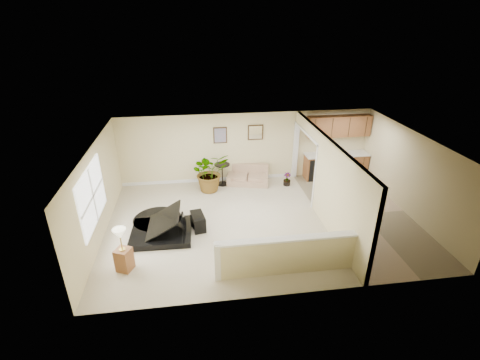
{
  "coord_description": "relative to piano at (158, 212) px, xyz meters",
  "views": [
    {
      "loc": [
        -1.86,
        -8.6,
        5.56
      ],
      "look_at": [
        -0.61,
        0.4,
        1.21
      ],
      "focal_mm": 26.0,
      "sensor_mm": 36.0,
      "label": 1
    }
  ],
  "objects": [
    {
      "name": "wall_art_left",
      "position": [
        2.0,
        3.13,
        1.1
      ],
      "size": [
        0.48,
        0.04,
        0.58
      ],
      "color": "#382714",
      "rests_on": "back_wall"
    },
    {
      "name": "floor",
      "position": [
        2.95,
        0.16,
        -0.65
      ],
      "size": [
        9.0,
        9.0,
        0.0
      ],
      "primitive_type": "plane",
      "color": "#BCAC92",
      "rests_on": "ground"
    },
    {
      "name": "left_window",
      "position": [
        -1.54,
        -0.34,
        0.8
      ],
      "size": [
        0.05,
        2.15,
        1.45
      ],
      "primitive_type": "cube",
      "color": "white",
      "rests_on": "left_wall"
    },
    {
      "name": "interior_partition",
      "position": [
        4.75,
        0.41,
        0.57
      ],
      "size": [
        0.18,
        5.99,
        2.5
      ],
      "color": "beige",
      "rests_on": "floor"
    },
    {
      "name": "right_wall",
      "position": [
        7.45,
        0.16,
        0.6
      ],
      "size": [
        0.04,
        6.0,
        2.5
      ],
      "primitive_type": "cube",
      "color": "beige",
      "rests_on": "floor"
    },
    {
      "name": "palm_plant",
      "position": [
        1.56,
        2.42,
        0.03
      ],
      "size": [
        1.52,
        1.41,
        1.39
      ],
      "color": "black",
      "rests_on": "floor"
    },
    {
      "name": "small_plant",
      "position": [
        4.3,
        2.42,
        -0.45
      ],
      "size": [
        0.35,
        0.35,
        0.47
      ],
      "color": "black",
      "rests_on": "floor"
    },
    {
      "name": "piano",
      "position": [
        0.0,
        0.0,
        0.0
      ],
      "size": [
        1.98,
        2.05,
        1.56
      ],
      "rotation": [
        0.0,
        0.0,
        -0.03
      ],
      "color": "black",
      "rests_on": "floor"
    },
    {
      "name": "lamp_stand",
      "position": [
        -0.73,
        -1.5,
        -0.16
      ],
      "size": [
        0.45,
        0.45,
        1.15
      ],
      "color": "brown",
      "rests_on": "floor"
    },
    {
      "name": "front_wall",
      "position": [
        2.95,
        -2.84,
        0.6
      ],
      "size": [
        9.0,
        0.04,
        2.5
      ],
      "primitive_type": "cube",
      "color": "beige",
      "rests_on": "floor"
    },
    {
      "name": "loveseat",
      "position": [
        2.94,
        2.85,
        -0.33
      ],
      "size": [
        1.64,
        1.14,
        0.84
      ],
      "rotation": [
        0.0,
        0.0,
        -0.23
      ],
      "color": "tan",
      "rests_on": "floor"
    },
    {
      "name": "kitchen_cabinets",
      "position": [
        6.14,
        2.89,
        0.22
      ],
      "size": [
        2.36,
        0.65,
        2.33
      ],
      "color": "brown",
      "rests_on": "floor"
    },
    {
      "name": "back_wall",
      "position": [
        2.95,
        3.16,
        0.6
      ],
      "size": [
        9.0,
        0.04,
        2.5
      ],
      "primitive_type": "cube",
      "color": "beige",
      "rests_on": "floor"
    },
    {
      "name": "accent_table",
      "position": [
        2.01,
        2.81,
        -0.14
      ],
      "size": [
        0.55,
        0.55,
        0.79
      ],
      "color": "black",
      "rests_on": "floor"
    },
    {
      "name": "piano_bench",
      "position": [
        1.06,
        0.06,
        -0.43
      ],
      "size": [
        0.45,
        0.71,
        0.44
      ],
      "primitive_type": "cube",
      "rotation": [
        0.0,
        0.0,
        0.19
      ],
      "color": "black",
      "rests_on": "floor"
    },
    {
      "name": "pony_half_wall",
      "position": [
        3.02,
        -2.14,
        -0.13
      ],
      "size": [
        3.42,
        0.22,
        1.0
      ],
      "color": "beige",
      "rests_on": "floor"
    },
    {
      "name": "kitchen_vinyl",
      "position": [
        6.1,
        0.16,
        -0.65
      ],
      "size": [
        2.7,
        6.0,
        0.01
      ],
      "primitive_type": "cube",
      "color": "tan",
      "rests_on": "floor"
    },
    {
      "name": "ceiling",
      "position": [
        2.95,
        0.16,
        1.85
      ],
      "size": [
        9.0,
        6.0,
        0.04
      ],
      "primitive_type": "cube",
      "color": "beige",
      "rests_on": "back_wall"
    },
    {
      "name": "wall_mirror",
      "position": [
        3.25,
        3.13,
        1.15
      ],
      "size": [
        0.55,
        0.04,
        0.55
      ],
      "color": "#382714",
      "rests_on": "back_wall"
    },
    {
      "name": "left_wall",
      "position": [
        -1.55,
        0.16,
        0.6
      ],
      "size": [
        0.04,
        6.0,
        2.5
      ],
      "primitive_type": "cube",
      "color": "beige",
      "rests_on": "floor"
    }
  ]
}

